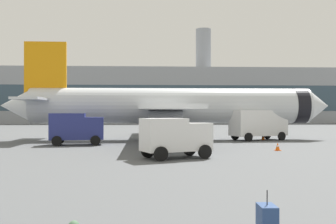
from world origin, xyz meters
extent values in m
cylinder|color=silver|center=(2.09, 40.33, 3.70)|extent=(30.03, 4.05, 3.80)
cone|color=silver|center=(18.29, 40.47, 3.70)|extent=(2.43, 3.63, 3.61)
cone|color=silver|center=(-14.51, 40.20, 3.70)|extent=(3.23, 3.45, 3.42)
cylinder|color=black|center=(16.09, 40.45, 3.70)|extent=(1.43, 3.89, 3.88)
cube|color=silver|center=(1.02, 48.33, 3.40)|extent=(4.93, 16.04, 0.36)
cube|color=silver|center=(1.16, 32.33, 3.40)|extent=(4.93, 16.04, 0.36)
cylinder|color=gray|center=(1.05, 45.83, 2.10)|extent=(3.22, 2.23, 2.20)
cylinder|color=gray|center=(1.14, 34.83, 2.10)|extent=(3.22, 2.23, 2.20)
cube|color=orange|center=(-11.41, 40.22, 7.30)|extent=(4.40, 0.40, 6.40)
cube|color=silver|center=(-11.94, 43.42, 4.30)|extent=(2.65, 6.02, 0.24)
cube|color=silver|center=(-11.88, 37.02, 4.30)|extent=(2.65, 6.02, 0.24)
cylinder|color=black|center=(14.09, 40.44, 0.90)|extent=(0.36, 0.36, 1.80)
cylinder|color=black|center=(0.07, 42.72, 0.90)|extent=(0.44, 0.44, 1.80)
cylinder|color=black|center=(0.11, 37.92, 0.90)|extent=(0.44, 0.44, 1.80)
cube|color=navy|center=(-5.47, 34.35, 1.52)|extent=(1.90, 2.36, 2.04)
cube|color=#1E232D|center=(-4.76, 34.43, 2.00)|extent=(0.29, 1.98, 0.84)
cube|color=navy|center=(-7.86, 34.10, 1.70)|extent=(3.33, 2.52, 2.40)
cylinder|color=black|center=(-5.47, 35.51, 0.45)|extent=(0.92, 0.31, 0.90)
cylinder|color=black|center=(-5.23, 33.22, 0.45)|extent=(0.92, 0.31, 0.90)
cylinder|color=black|center=(-8.81, 35.16, 0.45)|extent=(0.92, 0.31, 0.90)
cylinder|color=black|center=(-8.57, 32.87, 0.45)|extent=(0.92, 0.31, 0.90)
cube|color=white|center=(13.35, 40.15, 1.64)|extent=(2.40, 2.83, 2.29)
cube|color=#1E232D|center=(14.02, 40.40, 2.18)|extent=(0.82, 2.06, 0.95)
cube|color=white|center=(10.53, 39.12, 1.85)|extent=(4.88, 3.74, 2.70)
cylinder|color=black|center=(12.86, 41.31, 0.45)|extent=(0.92, 0.52, 0.90)
cylinder|color=black|center=(13.72, 38.96, 0.45)|extent=(0.92, 0.52, 0.90)
cylinder|color=black|center=(8.92, 39.86, 0.45)|extent=(0.92, 0.52, 0.90)
cylinder|color=black|center=(9.78, 37.52, 0.45)|extent=(0.92, 0.52, 0.90)
cube|color=white|center=(2.52, 23.41, 1.39)|extent=(2.38, 2.51, 1.78)
cube|color=#1E232D|center=(3.22, 23.69, 1.81)|extent=(0.75, 1.70, 0.74)
cube|color=white|center=(0.48, 22.59, 1.55)|extent=(3.20, 2.84, 2.10)
cylinder|color=black|center=(2.33, 24.47, 0.45)|extent=(0.92, 0.54, 0.90)
cylinder|color=black|center=(3.12, 22.52, 0.45)|extent=(0.92, 0.54, 0.90)
cylinder|color=black|center=(-0.52, 23.32, 0.45)|extent=(0.92, 0.54, 0.90)
cylinder|color=black|center=(0.26, 21.37, 0.45)|extent=(0.92, 0.54, 0.90)
cube|color=#F2590C|center=(11.86, 39.51, 0.02)|extent=(0.44, 0.44, 0.04)
cone|color=#F2590C|center=(11.86, 39.51, 0.41)|extent=(0.36, 0.36, 0.74)
cylinder|color=white|center=(11.86, 39.51, 0.44)|extent=(0.23, 0.23, 0.10)
cube|color=#F2590C|center=(9.58, 27.76, 0.02)|extent=(0.44, 0.44, 0.04)
cone|color=#F2590C|center=(9.58, 27.76, 0.33)|extent=(0.36, 0.36, 0.59)
cylinder|color=white|center=(9.58, 27.76, 0.36)|extent=(0.23, 0.23, 0.10)
cube|color=navy|center=(2.32, 6.59, 0.39)|extent=(0.41, 0.65, 0.70)
cylinder|color=black|center=(2.32, 6.59, 0.92)|extent=(0.02, 0.02, 0.36)
cube|color=gray|center=(0.51, 112.20, 7.58)|extent=(108.98, 19.26, 15.16)
cube|color=#334756|center=(0.51, 102.52, 6.82)|extent=(103.54, 0.10, 6.82)
cylinder|color=gray|center=(15.63, 112.20, 21.16)|extent=(4.40, 4.40, 12.00)
camera|label=1|loc=(-0.55, -2.86, 2.96)|focal=42.74mm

